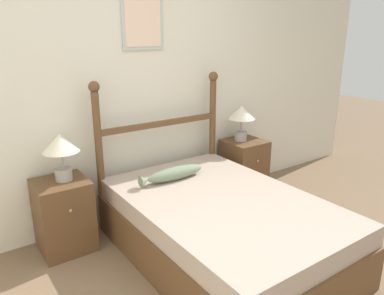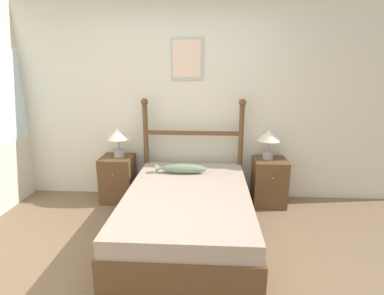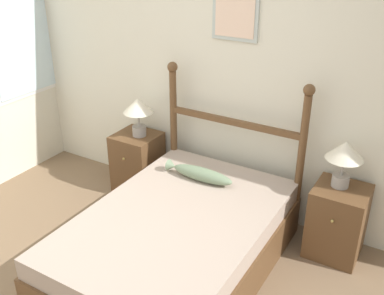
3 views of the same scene
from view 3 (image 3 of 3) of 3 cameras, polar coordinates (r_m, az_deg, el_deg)
name	(u,v)px [view 3 (image 3 of 3)]	position (r m, az deg, el deg)	size (l,w,h in m)	color
wall_back	(223,74)	(4.00, 3.90, 9.33)	(6.40, 0.08, 2.55)	beige
bed	(177,243)	(3.52, -1.98, -12.07)	(1.30, 1.94, 0.51)	brown
headboard	(233,138)	(3.95, 5.22, 1.16)	(1.33, 0.09, 1.37)	brown
nightstand_left	(138,162)	(4.56, -6.89, -1.87)	(0.41, 0.43, 0.61)	brown
nightstand_right	(337,221)	(3.84, 17.93, -8.92)	(0.41, 0.43, 0.61)	brown
table_lamp_left	(138,109)	(4.30, -6.86, 4.91)	(0.29, 0.29, 0.38)	gray
table_lamp_right	(345,154)	(3.59, 18.83, -0.84)	(0.29, 0.29, 0.38)	gray
fish_pillow	(200,174)	(3.78, 1.00, -3.35)	(0.62, 0.13, 0.11)	gray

